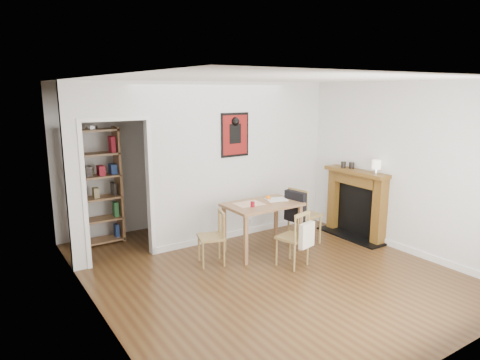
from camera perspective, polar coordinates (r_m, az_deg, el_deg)
ground at (r=6.17m, az=2.96°, el=-11.72°), size 5.20×5.20×0.00m
room_shell at (r=6.93m, az=-2.82°, el=2.17°), size 5.20×5.20×5.20m
dining_table at (r=6.57m, az=2.98°, el=-3.89°), size 1.14×0.72×0.78m
chair_left at (r=6.19m, az=-3.87°, el=-7.68°), size 0.49×0.49×0.79m
chair_right at (r=7.03m, az=8.51°, el=-4.59°), size 0.60×0.54×0.94m
chair_front at (r=6.17m, az=7.11°, el=-7.66°), size 0.49×0.53×0.82m
bookshelf at (r=7.23m, az=-18.72°, el=-0.98°), size 0.80×0.32×1.89m
fireplace at (r=7.54m, az=15.26°, el=-2.74°), size 0.45×1.25×1.16m
red_glass at (r=6.33m, az=1.69°, el=-3.24°), size 0.06×0.06×0.08m
orange_fruit at (r=6.73m, az=3.81°, el=-2.35°), size 0.07×0.07×0.07m
placemat at (r=6.49m, az=1.20°, el=-3.20°), size 0.43×0.33×0.00m
notebook at (r=6.75m, az=4.86°, el=-2.60°), size 0.36×0.31×0.02m
mantel_lamp at (r=7.11m, az=17.72°, el=1.87°), size 0.14×0.14×0.22m
ceramic_jar_a at (r=7.51m, az=14.66°, el=1.91°), size 0.09×0.09×0.11m
ceramic_jar_b at (r=7.54m, az=13.62°, el=2.00°), size 0.09×0.09×0.11m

